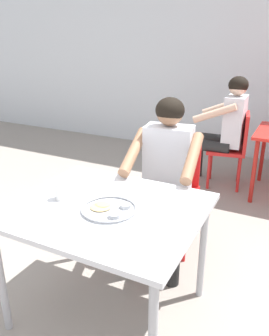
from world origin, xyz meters
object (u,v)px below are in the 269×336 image
Objects in this scene: drinking_cup at (61,190)px; patron_background at (226,123)px; chair_red_left at (234,145)px; chair_foreground at (172,184)px; diner_foreground at (165,168)px; table_foreground at (107,218)px; thali_tray at (109,209)px.

patron_background is at bearing 79.58° from drinking_cup.
patron_background reaches higher than drinking_cup.
chair_foreground is at bearing -98.89° from chair_red_left.
patron_background is at bearing 87.19° from diner_foreground.
drinking_cup is at bearing -108.70° from chair_foreground.
table_foreground is at bearing 7.09° from drinking_cup.
chair_red_left is at bearing 81.11° from chair_foreground.
table_foreground is 2.30m from chair_red_left.
patron_background is (0.10, 1.35, 0.22)m from chair_foreground.
table_foreground is 3.44× the size of thali_tray.
chair_foreground is 1.38m from patron_background.
diner_foreground is at bearing -83.88° from chair_foreground.
chair_red_left is (0.26, 2.28, -0.17)m from table_foreground.
chair_foreground is (0.32, 0.95, -0.27)m from drinking_cup.
table_foreground is 10.27× the size of drinking_cup.
chair_foreground is (0.04, 0.92, -0.14)m from table_foreground.
diner_foreground reaches higher than drinking_cup.
patron_background is (-0.11, -0.00, 0.24)m from chair_red_left.
diner_foreground is at bearing -92.81° from patron_background.
chair_foreground reaches higher than drinking_cup.
diner_foreground is 0.99× the size of patron_background.
table_foreground is 0.93m from chair_foreground.
table_foreground is 1.23× the size of chair_red_left.
drinking_cup is (-0.28, -0.03, 0.13)m from table_foreground.
chair_red_left reaches higher than thali_tray.
thali_tray is 2.31m from patron_background.
chair_foreground is 0.72× the size of patron_background.
table_foreground is 0.10m from thali_tray.
table_foreground is 0.85× the size of patron_background.
diner_foreground is 1.44× the size of chair_red_left.
chair_red_left is at bearing 83.22° from diner_foreground.
diner_foreground is (0.07, 0.69, 0.08)m from table_foreground.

